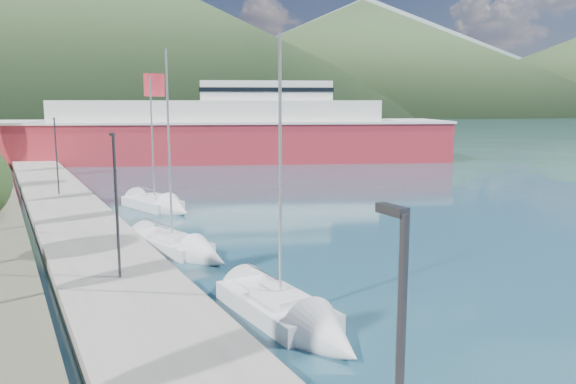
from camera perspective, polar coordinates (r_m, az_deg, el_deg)
ground at (r=132.29m, az=-21.91°, el=4.99°), size 1400.00×1400.00×0.00m
quay at (r=38.40m, az=-20.68°, el=-3.03°), size 5.00×88.00×0.80m
hills_far at (r=651.84m, az=-14.51°, el=14.98°), size 1480.00×900.00×180.00m
hills_near at (r=401.79m, az=-11.81°, el=14.84°), size 1010.00×520.00×115.00m
lamp_posts at (r=26.15m, az=-17.87°, el=-0.16°), size 0.15×43.13×6.06m
sailboat_near at (r=20.49m, az=1.50°, el=-13.25°), size 2.86×8.09×11.43m
sailboat_mid at (r=30.44m, az=-10.08°, el=-5.89°), size 4.30×8.39×11.69m
sailboat_far at (r=43.06m, az=-12.39°, el=-1.50°), size 4.37×7.82×10.95m
ferry at (r=78.76m, az=-6.79°, el=5.95°), size 63.26×35.76×12.48m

